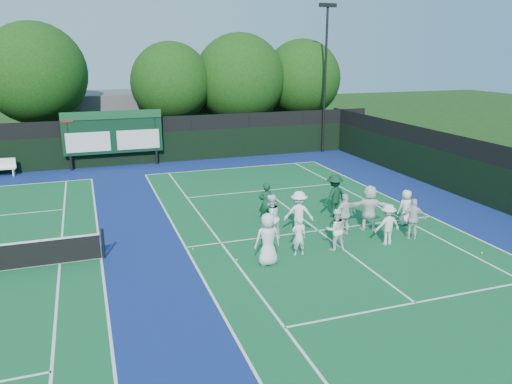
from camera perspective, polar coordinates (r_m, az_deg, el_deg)
name	(u,v)px	position (r m, az deg, el deg)	size (l,w,h in m)	color
ground	(330,239)	(19.75, 8.40, -5.37)	(120.00, 120.00, 0.00)	#15340E
court_apron	(172,249)	(18.85, -9.60, -6.47)	(34.00, 32.00, 0.01)	navy
near_court	(318,231)	(20.57, 7.13, -4.40)	(11.05, 23.85, 0.01)	#11552C
back_fence	(130,144)	(32.86, -14.23, 5.35)	(34.00, 0.08, 3.00)	black
divider_fence_right	(497,181)	(25.36, 25.83, 1.19)	(0.08, 32.00, 3.00)	black
scoreboard	(113,133)	(32.25, -16.06, 6.53)	(6.00, 0.21, 3.55)	black
clubhouse	(170,116)	(41.12, -9.75, 8.56)	(18.00, 6.00, 4.00)	#56565B
light_pole_right	(326,62)	(35.82, 7.97, 14.48)	(1.20, 0.30, 10.12)	black
bench	(1,167)	(32.64, -27.16, 2.58)	(1.68, 0.56, 1.05)	white
tree_b	(38,76)	(35.95, -23.65, 12.03)	(6.54, 6.54, 8.92)	black
tree_c	(173,84)	(36.43, -9.47, 12.04)	(5.62, 5.62, 7.73)	black
tree_d	(241,81)	(37.63, -1.68, 12.51)	(6.64, 6.64, 8.37)	black
tree_e	(303,81)	(39.41, 5.40, 12.57)	(5.89, 5.89, 7.95)	black
tennis_ball_0	(237,260)	(17.64, -2.22, -7.75)	(0.07, 0.07, 0.07)	yellow
tennis_ball_1	(352,208)	(23.64, 10.95, -1.80)	(0.07, 0.07, 0.07)	yellow
tennis_ball_2	(482,253)	(19.96, 24.41, -6.35)	(0.07, 0.07, 0.07)	yellow
tennis_ball_3	(193,249)	(18.68, -7.24, -6.48)	(0.07, 0.07, 0.07)	yellow
tennis_ball_4	(327,206)	(23.78, 8.11, -1.56)	(0.07, 0.07, 0.07)	yellow
tennis_ball_5	(376,229)	(21.08, 13.59, -4.17)	(0.07, 0.07, 0.07)	yellow
player_front_0	(268,239)	(17.02, 1.36, -5.42)	(0.90, 0.59, 1.84)	silver
player_front_1	(299,236)	(17.90, 4.93, -5.03)	(0.53, 0.35, 1.46)	white
player_front_2	(336,229)	(18.53, 9.08, -4.25)	(0.76, 0.59, 1.57)	white
player_front_3	(388,225)	(19.44, 14.81, -3.61)	(1.02, 0.59, 1.58)	white
player_front_4	(413,219)	(20.28, 17.54, -2.95)	(0.95, 0.40, 1.62)	silver
player_back_0	(270,217)	(19.18, 1.66, -2.93)	(0.89, 0.69, 1.84)	white
player_back_1	(299,213)	(19.75, 4.91, -2.45)	(1.17, 0.67, 1.81)	white
player_back_2	(345,214)	(20.08, 10.13, -2.51)	(1.00, 0.41, 1.70)	silver
player_back_3	(369,208)	(20.80, 12.82, -1.75)	(1.74, 0.55, 1.88)	white
player_back_4	(406,207)	(21.85, 16.75, -1.69)	(0.74, 0.48, 1.51)	silver
coach_left	(266,203)	(21.12, 1.14, -1.26)	(0.64, 0.42, 1.74)	#103B23
coach_right	(334,196)	(22.13, 8.94, -0.44)	(1.23, 0.71, 1.91)	#0E351F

